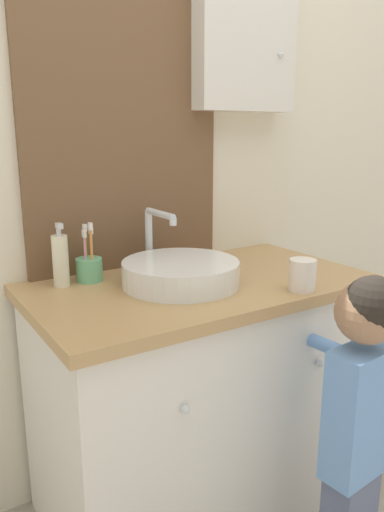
# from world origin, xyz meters

# --- Properties ---
(wall_back) EXTENTS (3.20, 0.18, 2.50)m
(wall_back) POSITION_xyz_m (0.02, 0.62, 1.28)
(wall_back) COLOR beige
(wall_back) RESTS_ON ground_plane
(vanity_counter) EXTENTS (1.05, 0.59, 0.78)m
(vanity_counter) POSITION_xyz_m (0.00, 0.31, 0.39)
(vanity_counter) COLOR silver
(vanity_counter) RESTS_ON ground_plane
(sink_basin) EXTENTS (0.35, 0.40, 0.21)m
(sink_basin) POSITION_xyz_m (-0.07, 0.31, 0.83)
(sink_basin) COLOR white
(sink_basin) RESTS_ON vanity_counter
(toothbrush_holder) EXTENTS (0.08, 0.08, 0.19)m
(toothbrush_holder) POSITION_xyz_m (-0.29, 0.50, 0.83)
(toothbrush_holder) COLOR #66B27F
(toothbrush_holder) RESTS_ON vanity_counter
(soap_dispenser) EXTENTS (0.05, 0.05, 0.19)m
(soap_dispenser) POSITION_xyz_m (-0.38, 0.49, 0.86)
(soap_dispenser) COLOR beige
(soap_dispenser) RESTS_ON vanity_counter
(child_figure) EXTENTS (0.19, 0.44, 0.90)m
(child_figure) POSITION_xyz_m (0.17, -0.18, 0.56)
(child_figure) COLOR slate
(child_figure) RESTS_ON ground_plane
(drinking_cup) EXTENTS (0.08, 0.08, 0.09)m
(drinking_cup) POSITION_xyz_m (0.20, 0.07, 0.83)
(drinking_cup) COLOR silver
(drinking_cup) RESTS_ON vanity_counter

